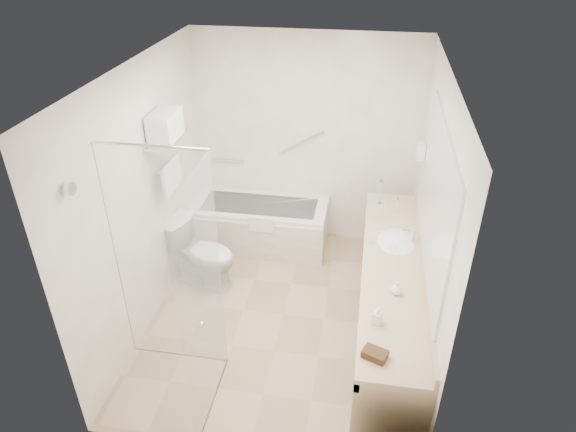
% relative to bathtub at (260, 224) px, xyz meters
% --- Properties ---
extents(floor, '(3.20, 3.20, 0.00)m').
position_rel_bathtub_xyz_m(floor, '(0.50, -1.24, -0.28)').
color(floor, tan).
rests_on(floor, ground).
extents(ceiling, '(2.60, 3.20, 0.10)m').
position_rel_bathtub_xyz_m(ceiling, '(0.50, -1.24, 2.22)').
color(ceiling, silver).
rests_on(ceiling, wall_back).
extents(wall_back, '(2.60, 0.10, 2.50)m').
position_rel_bathtub_xyz_m(wall_back, '(0.50, 0.36, 0.97)').
color(wall_back, white).
rests_on(wall_back, ground).
extents(wall_front, '(2.60, 0.10, 2.50)m').
position_rel_bathtub_xyz_m(wall_front, '(0.50, -2.84, 0.97)').
color(wall_front, white).
rests_on(wall_front, ground).
extents(wall_left, '(0.10, 3.20, 2.50)m').
position_rel_bathtub_xyz_m(wall_left, '(-0.80, -1.24, 0.97)').
color(wall_left, white).
rests_on(wall_left, ground).
extents(wall_right, '(0.10, 3.20, 2.50)m').
position_rel_bathtub_xyz_m(wall_right, '(1.80, -1.24, 0.97)').
color(wall_right, white).
rests_on(wall_right, ground).
extents(bathtub, '(1.60, 0.73, 0.59)m').
position_rel_bathtub_xyz_m(bathtub, '(0.00, 0.00, 0.00)').
color(bathtub, silver).
rests_on(bathtub, floor).
extents(grab_bar_short, '(0.40, 0.03, 0.03)m').
position_rel_bathtub_xyz_m(grab_bar_short, '(-0.45, 0.32, 0.67)').
color(grab_bar_short, silver).
rests_on(grab_bar_short, wall_back).
extents(grab_bar_long, '(0.53, 0.03, 0.33)m').
position_rel_bathtub_xyz_m(grab_bar_long, '(0.45, 0.32, 0.97)').
color(grab_bar_long, silver).
rests_on(grab_bar_long, wall_back).
extents(shower_enclosure, '(0.96, 0.91, 2.11)m').
position_rel_bathtub_xyz_m(shower_enclosure, '(-0.13, -2.16, 0.79)').
color(shower_enclosure, silver).
rests_on(shower_enclosure, floor).
extents(towel_shelf, '(0.24, 0.55, 0.81)m').
position_rel_bathtub_xyz_m(towel_shelf, '(-0.67, -0.89, 1.48)').
color(towel_shelf, silver).
rests_on(towel_shelf, wall_left).
extents(vanity_counter, '(0.55, 2.70, 0.95)m').
position_rel_bathtub_xyz_m(vanity_counter, '(1.52, -1.39, 0.36)').
color(vanity_counter, tan).
rests_on(vanity_counter, floor).
extents(sink, '(0.40, 0.52, 0.14)m').
position_rel_bathtub_xyz_m(sink, '(1.55, -0.99, 0.54)').
color(sink, silver).
rests_on(sink, vanity_counter).
extents(faucet, '(0.03, 0.03, 0.14)m').
position_rel_bathtub_xyz_m(faucet, '(1.70, -0.99, 0.65)').
color(faucet, silver).
rests_on(faucet, vanity_counter).
extents(mirror, '(0.02, 2.00, 1.20)m').
position_rel_bathtub_xyz_m(mirror, '(1.79, -1.39, 1.27)').
color(mirror, '#B7BDC4').
rests_on(mirror, wall_right).
extents(hairdryer_unit, '(0.08, 0.10, 0.18)m').
position_rel_bathtub_xyz_m(hairdryer_unit, '(1.75, -0.19, 1.17)').
color(hairdryer_unit, silver).
rests_on(hairdryer_unit, wall_right).
extents(toilet, '(0.85, 0.62, 0.74)m').
position_rel_bathtub_xyz_m(toilet, '(-0.45, -0.84, 0.10)').
color(toilet, silver).
rests_on(toilet, floor).
extents(amenity_basket, '(0.20, 0.17, 0.06)m').
position_rel_bathtub_xyz_m(amenity_basket, '(1.38, -2.51, 0.60)').
color(amenity_basket, '#3F2816').
rests_on(amenity_basket, vanity_counter).
extents(soap_bottle_a, '(0.12, 0.16, 0.07)m').
position_rel_bathtub_xyz_m(soap_bottle_a, '(1.39, -2.15, 0.61)').
color(soap_bottle_a, silver).
rests_on(soap_bottle_a, vanity_counter).
extents(soap_bottle_b, '(0.10, 0.12, 0.09)m').
position_rel_bathtub_xyz_m(soap_bottle_b, '(1.54, -1.77, 0.62)').
color(soap_bottle_b, silver).
rests_on(soap_bottle_b, vanity_counter).
extents(water_bottle_left, '(0.07, 0.07, 0.22)m').
position_rel_bathtub_xyz_m(water_bottle_left, '(1.37, -0.62, 0.67)').
color(water_bottle_left, silver).
rests_on(water_bottle_left, vanity_counter).
extents(water_bottle_mid, '(0.05, 0.05, 0.18)m').
position_rel_bathtub_xyz_m(water_bottle_mid, '(1.56, -0.44, 0.66)').
color(water_bottle_mid, silver).
rests_on(water_bottle_mid, vanity_counter).
extents(water_bottle_right, '(0.07, 0.07, 0.22)m').
position_rel_bathtub_xyz_m(water_bottle_right, '(1.38, -0.14, 0.68)').
color(water_bottle_right, silver).
rests_on(water_bottle_right, vanity_counter).
extents(drinking_glass_near, '(0.08, 0.08, 0.10)m').
position_rel_bathtub_xyz_m(drinking_glass_near, '(1.33, -1.05, 0.62)').
color(drinking_glass_near, silver).
rests_on(drinking_glass_near, vanity_counter).
extents(drinking_glass_far, '(0.10, 0.10, 0.10)m').
position_rel_bathtub_xyz_m(drinking_glass_far, '(1.51, -1.18, 0.62)').
color(drinking_glass_far, silver).
rests_on(drinking_glass_far, vanity_counter).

